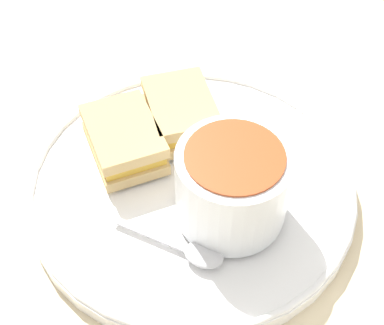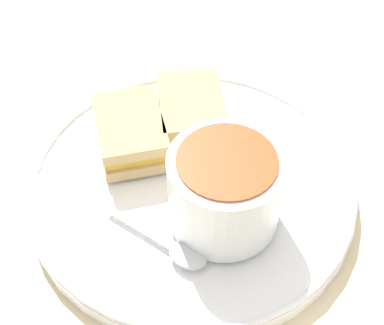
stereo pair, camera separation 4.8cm
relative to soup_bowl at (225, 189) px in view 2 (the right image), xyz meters
name	(u,v)px [view 2 (the right image)]	position (x,y,z in m)	size (l,w,h in m)	color
ground_plane	(192,191)	(-0.01, -0.05, -0.06)	(2.40, 2.40, 0.00)	beige
plate	(192,184)	(-0.01, -0.05, -0.05)	(0.31, 0.31, 0.02)	white
soup_bowl	(225,189)	(0.00, 0.00, 0.00)	(0.10, 0.10, 0.07)	white
spoon	(181,251)	(0.05, 0.00, -0.03)	(0.04, 0.10, 0.01)	silver
sandwich_half_near	(192,112)	(-0.06, -0.10, -0.02)	(0.10, 0.11, 0.04)	tan
sandwich_half_far	(131,132)	(0.00, -0.12, -0.02)	(0.10, 0.11, 0.04)	tan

